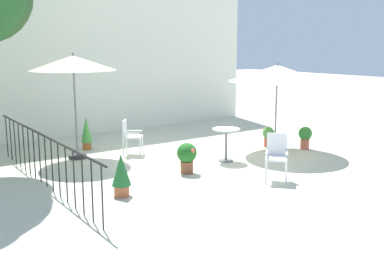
{
  "coord_description": "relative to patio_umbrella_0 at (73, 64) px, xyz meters",
  "views": [
    {
      "loc": [
        -6.0,
        -8.64,
        2.68
      ],
      "look_at": [
        0.0,
        -0.23,
        0.8
      ],
      "focal_mm": 42.53,
      "sensor_mm": 36.0,
      "label": 1
    }
  ],
  "objects": [
    {
      "name": "patio_umbrella_0",
      "position": [
        0.0,
        0.0,
        0.0
      ],
      "size": [
        2.0,
        2.0,
        2.51
      ],
      "color": "#2D2D2D",
      "rests_on": "ground"
    },
    {
      "name": "cafe_table_0",
      "position": [
        2.73,
        -2.3,
        -1.72
      ],
      "size": [
        0.64,
        0.64,
        0.78
      ],
      "color": "white",
      "rests_on": "ground"
    },
    {
      "name": "villa_facade",
      "position": [
        2.06,
        2.85,
        0.21
      ],
      "size": [
        10.62,
        0.3,
        4.91
      ],
      "primitive_type": "cube",
      "color": "white",
      "rests_on": "ground"
    },
    {
      "name": "potted_plant_2",
      "position": [
        4.65,
        -1.75,
        -1.94
      ],
      "size": [
        0.31,
        0.31,
        0.54
      ],
      "color": "#AD4737",
      "rests_on": "ground"
    },
    {
      "name": "patio_chair_0",
      "position": [
        1.21,
        -0.4,
        -1.74
      ],
      "size": [
        0.62,
        0.61,
        0.87
      ],
      "color": "silver",
      "rests_on": "ground"
    },
    {
      "name": "potted_plant_0",
      "position": [
        1.4,
        -2.6,
        -1.87
      ],
      "size": [
        0.43,
        0.45,
        0.66
      ],
      "color": "brown",
      "rests_on": "ground"
    },
    {
      "name": "potted_plant_1",
      "position": [
        0.55,
        0.74,
        -1.79
      ],
      "size": [
        0.28,
        0.28,
        0.87
      ],
      "color": "#A35B2A",
      "rests_on": "ground"
    },
    {
      "name": "patio_umbrella_1",
      "position": [
        4.39,
        -2.26,
        -0.26
      ],
      "size": [
        2.42,
        2.42,
        2.26
      ],
      "color": "#2D2D2D",
      "rests_on": "ground"
    },
    {
      "name": "ground_plane",
      "position": [
        2.06,
        -1.63,
        -2.25
      ],
      "size": [
        60.0,
        60.0,
        0.0
      ],
      "primitive_type": "plane",
      "color": "beige"
    },
    {
      "name": "terrace_railing",
      "position": [
        -1.33,
        -1.63,
        -1.57
      ],
      "size": [
        0.03,
        5.84,
        1.01
      ],
      "color": "black",
      "rests_on": "ground"
    },
    {
      "name": "potted_plant_3",
      "position": [
        5.23,
        -2.52,
        -1.91
      ],
      "size": [
        0.35,
        0.35,
        0.59
      ],
      "color": "#C3664C",
      "rests_on": "ground"
    },
    {
      "name": "patio_chair_1",
      "position": [
        2.56,
        -4.08,
        -1.7
      ],
      "size": [
        0.63,
        0.62,
        0.95
      ],
      "color": "white",
      "rests_on": "ground"
    },
    {
      "name": "potted_plant_4",
      "position": [
        -0.41,
        -3.15,
        -1.83
      ],
      "size": [
        0.35,
        0.35,
        0.78
      ],
      "color": "#B25B3A",
      "rests_on": "ground"
    }
  ]
}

